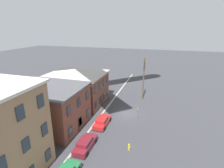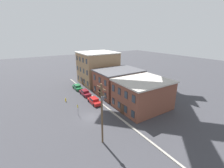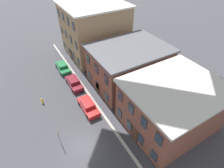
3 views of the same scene
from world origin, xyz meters
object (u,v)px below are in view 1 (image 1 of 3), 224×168
at_px(car_red, 102,121).
at_px(caution_sign, 138,111).
at_px(fire_hydrant, 129,147).
at_px(car_maroon, 85,144).
at_px(utility_pole, 144,77).

bearing_deg(car_red, caution_sign, -56.86).
bearing_deg(fire_hydrant, car_red, 49.62).
bearing_deg(car_maroon, caution_sign, -29.56).
relative_size(car_red, caution_sign, 1.73).
relative_size(utility_pole, fire_hydrant, 9.86).
distance_m(caution_sign, fire_hydrant, 8.22).
relative_size(car_red, fire_hydrant, 4.58).
xyz_separation_m(car_maroon, utility_pole, (19.25, -5.04, 4.57)).
relative_size(caution_sign, utility_pole, 0.27).
distance_m(car_red, caution_sign, 6.36).
bearing_deg(caution_sign, car_maroon, 150.44).
xyz_separation_m(car_maroon, caution_sign, (9.59, -5.44, 0.93)).
bearing_deg(car_red, utility_pole, -20.40).
height_order(car_maroon, car_red, same).
bearing_deg(caution_sign, fire_hydrant, -178.29).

